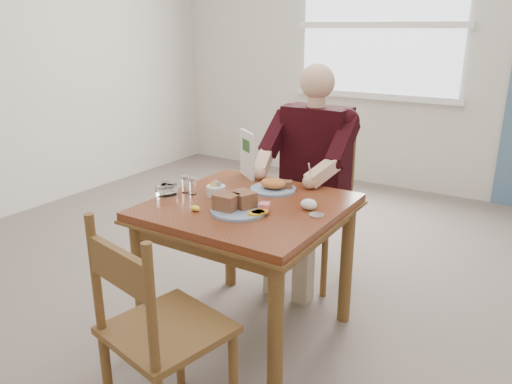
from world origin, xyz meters
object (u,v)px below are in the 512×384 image
Objects in this scene: chair_near at (157,332)px; far_plate at (274,186)px; near_plate at (238,205)px; chair_far at (315,207)px; diner at (311,160)px; table at (248,223)px.

far_plate is at bearing 94.43° from chair_near.
far_plate is at bearing 92.52° from near_plate.
far_plate is at bearing -88.88° from chair_far.
far_plate is at bearing -88.66° from diner.
chair_far is 1.00× the size of chair_near.
table is at bearing -90.00° from diner.
table is 0.80m from chair_near.
diner reaches higher than far_plate.
chair_near is 1.07m from far_plate.
diner reaches higher than chair_far.
chair_far reaches higher than table.
chair_near reaches higher than table.
diner reaches higher than chair_near.
chair_near is at bearing -86.53° from diner.
table is 0.73m from diner.
chair_far is 2.95× the size of far_plate.
near_plate is (0.03, -0.13, 0.14)m from table.
diner is at bearing 91.34° from far_plate.
chair_far is 0.97m from near_plate.
chair_near reaches higher than near_plate.
near_plate is at bearing -88.32° from chair_far.
table is 3.10× the size of near_plate.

